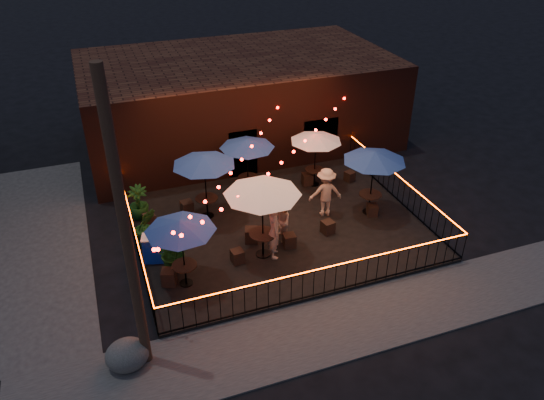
{
  "coord_description": "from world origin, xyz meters",
  "views": [
    {
      "loc": [
        -5.68,
        -12.93,
        10.92
      ],
      "look_at": [
        -0.09,
        2.31,
        1.06
      ],
      "focal_mm": 35.0,
      "sensor_mm": 36.0,
      "label": 1
    }
  ],
  "objects": [
    {
      "name": "bistro_chair_6",
      "position": [
        -0.23,
        3.61,
        0.35
      ],
      "size": [
        0.34,
        0.34,
        0.4
      ],
      "primitive_type": "cube",
      "rotation": [
        0.0,
        0.0,
        -0.01
      ],
      "color": "black",
      "rests_on": "patio"
    },
    {
      "name": "ground",
      "position": [
        0.0,
        0.0,
        0.0
      ],
      "size": [
        110.0,
        110.0,
        0.0
      ],
      "primitive_type": "plane",
      "color": "black",
      "rests_on": "ground"
    },
    {
      "name": "bistro_chair_11",
      "position": [
        3.98,
        4.06,
        0.36
      ],
      "size": [
        0.45,
        0.45,
        0.42
      ],
      "primitive_type": "cube",
      "rotation": [
        0.0,
        0.0,
        3.48
      ],
      "color": "black",
      "rests_on": "patio"
    },
    {
      "name": "patron_a",
      "position": [
        -0.73,
        0.36,
        1.12
      ],
      "size": [
        0.63,
        0.8,
        1.93
      ],
      "primitive_type": "imported",
      "rotation": [
        0.0,
        0.0,
        1.3
      ],
      "color": "tan",
      "rests_on": "patio"
    },
    {
      "name": "cafe_table_1",
      "position": [
        -2.22,
        3.47,
        2.45
      ],
      "size": [
        2.58,
        2.58,
        2.52
      ],
      "rotation": [
        0.0,
        0.0,
        0.14
      ],
      "color": "black",
      "rests_on": "patio"
    },
    {
      "name": "festoon_lights",
      "position": [
        -1.01,
        1.7,
        2.52
      ],
      "size": [
        10.02,
        8.72,
        1.32
      ],
      "color": "#FF0D07",
      "rests_on": "ground"
    },
    {
      "name": "cafe_table_2",
      "position": [
        -1.07,
        0.52,
        2.65
      ],
      "size": [
        3.26,
        3.26,
        2.74
      ],
      "rotation": [
        0.0,
        0.0,
        0.4
      ],
      "color": "black",
      "rests_on": "patio"
    },
    {
      "name": "utility_pole",
      "position": [
        -5.4,
        -2.6,
        4.0
      ],
      "size": [
        0.26,
        0.26,
        8.0
      ],
      "primitive_type": "cylinder",
      "color": "#3A2818",
      "rests_on": "ground"
    },
    {
      "name": "bistro_chair_2",
      "position": [
        -4.35,
        3.54,
        0.39
      ],
      "size": [
        0.47,
        0.47,
        0.48
      ],
      "primitive_type": "cube",
      "rotation": [
        0.0,
        0.0,
        0.18
      ],
      "color": "black",
      "rests_on": "patio"
    },
    {
      "name": "fence_right",
      "position": [
        5.0,
        2.0,
        0.66
      ],
      "size": [
        0.04,
        8.0,
        1.04
      ],
      "rotation": [
        0.0,
        0.0,
        1.57
      ],
      "color": "black",
      "rests_on": "patio"
    },
    {
      "name": "bistro_chair_4",
      "position": [
        -1.19,
        1.38,
        0.41
      ],
      "size": [
        0.55,
        0.55,
        0.51
      ],
      "primitive_type": "cube",
      "rotation": [
        0.0,
        0.0,
        -0.34
      ],
      "color": "black",
      "rests_on": "patio"
    },
    {
      "name": "potted_shrub_a",
      "position": [
        -3.95,
        0.81,
        0.78
      ],
      "size": [
        1.26,
        1.13,
        1.27
      ],
      "primitive_type": "imported",
      "rotation": [
        0.0,
        0.0,
        -0.14
      ],
      "color": "#183A11",
      "rests_on": "patio"
    },
    {
      "name": "bistro_chair_7",
      "position": [
        0.76,
        3.92,
        0.38
      ],
      "size": [
        0.46,
        0.46,
        0.46
      ],
      "primitive_type": "cube",
      "rotation": [
        0.0,
        0.0,
        3.32
      ],
      "color": "black",
      "rests_on": "patio"
    },
    {
      "name": "patron_c",
      "position": [
        1.92,
        2.09,
        1.1
      ],
      "size": [
        1.33,
        0.92,
        1.89
      ],
      "primitive_type": "imported",
      "rotation": [
        0.0,
        0.0,
        2.95
      ],
      "color": "tan",
      "rests_on": "patio"
    },
    {
      "name": "bistro_chair_8",
      "position": [
        1.51,
        0.94,
        0.38
      ],
      "size": [
        0.46,
        0.46,
        0.47
      ],
      "primitive_type": "cube",
      "rotation": [
        0.0,
        0.0,
        0.19
      ],
      "color": "black",
      "rests_on": "patio"
    },
    {
      "name": "boulder",
      "position": [
        -5.89,
        -2.62,
        0.39
      ],
      "size": [
        1.02,
        0.87,
        0.79
      ],
      "primitive_type": "ellipsoid",
      "rotation": [
        0.0,
        0.0,
        0.02
      ],
      "color": "#43443F",
      "rests_on": "ground"
    },
    {
      "name": "bistro_chair_3",
      "position": [
        -2.89,
        3.94,
        0.4
      ],
      "size": [
        0.48,
        0.48,
        0.49
      ],
      "primitive_type": "cube",
      "rotation": [
        0.0,
        0.0,
        3.32
      ],
      "color": "black",
      "rests_on": "patio"
    },
    {
      "name": "cafe_table_3",
      "position": [
        -0.27,
        4.57,
        2.29
      ],
      "size": [
        2.62,
        2.62,
        2.34
      ],
      "rotation": [
        0.0,
        0.0,
        -0.28
      ],
      "color": "black",
      "rests_on": "patio"
    },
    {
      "name": "cafe_table_4",
      "position": [
        3.55,
        1.65,
        2.46
      ],
      "size": [
        2.43,
        2.43,
        2.53
      ],
      "rotation": [
        0.0,
        0.0,
        -0.06
      ],
      "color": "black",
      "rests_on": "patio"
    },
    {
      "name": "potted_shrub_b",
      "position": [
        -4.6,
        2.46,
        0.87
      ],
      "size": [
        0.84,
        0.7,
        1.44
      ],
      "primitive_type": "imported",
      "rotation": [
        0.0,
        0.0,
        0.09
      ],
      "color": "#113613",
      "rests_on": "patio"
    },
    {
      "name": "cafe_table_5",
      "position": [
        2.47,
        4.29,
        2.23
      ],
      "size": [
        2.17,
        2.17,
        2.27
      ],
      "rotation": [
        0.0,
        0.0,
        0.06
      ],
      "color": "black",
      "rests_on": "patio"
    },
    {
      "name": "fence_left",
      "position": [
        -5.0,
        2.0,
        0.66
      ],
      "size": [
        0.04,
        8.0,
        1.04
      ],
      "rotation": [
        0.0,
        0.0,
        1.57
      ],
      "color": "black",
      "rests_on": "patio"
    },
    {
      "name": "patio",
      "position": [
        0.0,
        2.0,
        0.07
      ],
      "size": [
        10.0,
        8.0,
        0.15
      ],
      "primitive_type": "cube",
      "color": "black",
      "rests_on": "ground"
    },
    {
      "name": "potted_shrub_c",
      "position": [
        -4.6,
        4.22,
        0.8
      ],
      "size": [
        0.81,
        0.81,
        1.3
      ],
      "primitive_type": "imported",
      "rotation": [
        0.0,
        0.0,
        -0.12
      ],
      "color": "#143F10",
      "rests_on": "patio"
    },
    {
      "name": "cafe_table_0",
      "position": [
        -3.8,
        -0.06,
        2.28
      ],
      "size": [
        2.61,
        2.61,
        2.34
      ],
      "rotation": [
        0.0,
        0.0,
        -0.27
      ],
      "color": "black",
      "rests_on": "patio"
    },
    {
      "name": "bistro_chair_9",
      "position": [
        3.56,
        1.43,
        0.37
      ],
      "size": [
        0.47,
        0.47,
        0.44
      ],
      "primitive_type": "cube",
      "rotation": [
        0.0,
        0.0,
        2.85
      ],
      "color": "black",
      "rests_on": "patio"
    },
    {
      "name": "bistro_chair_5",
      "position": [
        -0.07,
        0.65,
        0.39
      ],
      "size": [
        0.44,
        0.44,
        0.47
      ],
      "primitive_type": "cube",
      "rotation": [
        0.0,
        0.0,
        3.04
      ],
      "color": "black",
      "rests_on": "patio"
    },
    {
      "name": "patron_b",
      "position": [
        -0.22,
        1.1,
        0.92
      ],
      "size": [
        0.59,
        0.75,
        1.54
      ],
      "primitive_type": "imported",
      "rotation": [
        0.0,
        0.0,
        -1.57
      ],
      "color": "beige",
      "rests_on": "patio"
    },
    {
      "name": "bistro_chair_0",
      "position": [
        -4.29,
        0.1,
        0.41
      ],
      "size": [
        0.55,
        0.55,
        0.51
      ],
      "primitive_type": "cube",
      "rotation": [
        0.0,
        0.0,
        -0.33
      ],
      "color": "black",
      "rests_on": "patio"
    },
    {
      "name": "bistro_chair_10",
      "position": [
        2.21,
        4.4,
        0.39
      ],
      "size": [
        0.45,
        0.45,
        0.48
      ],
      "primitive_type": "cube",
      "rotation": [
        0.0,
        0.0,
        -0.12
      ],
      "color": "black",
      "rests_on": "patio"
    },
    {
      "name": "cooler",
      "position": [
        -4.5,
        1.46,
        0.63
      ],
      "size": [
        0.82,
        0.69,
        0.94
      ],
      "rotation": [
        0.0,
        0.0,
        -0.27
      ],
      "color": "#1937BE",
      "rests_on": "patio"
    },
    {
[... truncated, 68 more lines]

